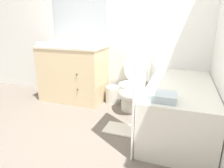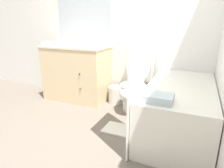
# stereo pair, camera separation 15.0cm
# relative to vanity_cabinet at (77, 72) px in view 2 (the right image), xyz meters

# --- Properties ---
(ground_plane) EXTENTS (14.00, 14.00, 0.00)m
(ground_plane) POSITION_rel_vanity_cabinet_xyz_m (0.77, -1.34, -0.46)
(ground_plane) COLOR #6B6056
(wall_back) EXTENTS (8.00, 0.06, 2.50)m
(wall_back) POSITION_rel_vanity_cabinet_xyz_m (0.76, 0.31, 0.80)
(wall_back) COLOR silver
(wall_back) RESTS_ON ground_plane
(vanity_cabinet) EXTENTS (1.05, 0.60, 0.90)m
(vanity_cabinet) POSITION_rel_vanity_cabinet_xyz_m (0.00, 0.00, 0.00)
(vanity_cabinet) COLOR beige
(vanity_cabinet) RESTS_ON ground_plane
(sink_faucet) EXTENTS (0.14, 0.12, 0.12)m
(sink_faucet) POSITION_rel_vanity_cabinet_xyz_m (-0.00, 0.20, 0.47)
(sink_faucet) COLOR silver
(sink_faucet) RESTS_ON vanity_cabinet
(toilet) EXTENTS (0.40, 0.67, 0.85)m
(toilet) POSITION_rel_vanity_cabinet_xyz_m (1.03, -0.05, -0.10)
(toilet) COLOR silver
(toilet) RESTS_ON ground_plane
(bathtub) EXTENTS (0.72, 1.49, 0.58)m
(bathtub) POSITION_rel_vanity_cabinet_xyz_m (1.69, -0.46, -0.17)
(bathtub) COLOR silver
(bathtub) RESTS_ON ground_plane
(shower_curtain) EXTENTS (0.01, 0.51, 1.88)m
(shower_curtain) POSITION_rel_vanity_cabinet_xyz_m (1.32, -0.98, 0.49)
(shower_curtain) COLOR white
(shower_curtain) RESTS_ON ground_plane
(wastebasket) EXTENTS (0.24, 0.24, 0.27)m
(wastebasket) POSITION_rel_vanity_cabinet_xyz_m (0.67, 0.08, -0.32)
(wastebasket) COLOR silver
(wastebasket) RESTS_ON ground_plane
(tissue_box) EXTENTS (0.15, 0.12, 0.13)m
(tissue_box) POSITION_rel_vanity_cabinet_xyz_m (0.38, -0.02, 0.49)
(tissue_box) COLOR silver
(tissue_box) RESTS_ON vanity_cabinet
(soap_dispenser) EXTENTS (0.07, 0.07, 0.14)m
(soap_dispenser) POSITION_rel_vanity_cabinet_xyz_m (0.45, 0.03, 0.50)
(soap_dispenser) COLOR silver
(soap_dispenser) RESTS_ON vanity_cabinet
(hand_towel_folded) EXTENTS (0.23, 0.13, 0.06)m
(hand_towel_folded) POSITION_rel_vanity_cabinet_xyz_m (-0.37, -0.17, 0.47)
(hand_towel_folded) COLOR white
(hand_towel_folded) RESTS_ON vanity_cabinet
(bath_towel_folded) EXTENTS (0.26, 0.21, 0.07)m
(bath_towel_folded) POSITION_rel_vanity_cabinet_xyz_m (1.54, -1.04, 0.15)
(bath_towel_folded) COLOR silver
(bath_towel_folded) RESTS_ON bathtub
(bath_mat) EXTENTS (0.50, 0.28, 0.02)m
(bath_mat) POSITION_rel_vanity_cabinet_xyz_m (1.10, -0.72, -0.45)
(bath_mat) COLOR silver
(bath_mat) RESTS_ON ground_plane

